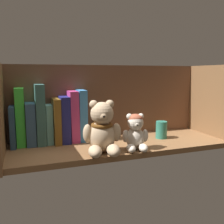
% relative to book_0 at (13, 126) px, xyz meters
% --- Properties ---
extents(shelf_board, '(0.83, 0.27, 0.02)m').
position_rel_book_0_xyz_m(shelf_board, '(0.39, -0.11, -0.09)').
color(shelf_board, brown).
rests_on(shelf_board, ground).
extents(shelf_back_panel, '(0.86, 0.01, 0.32)m').
position_rel_book_0_xyz_m(shelf_back_panel, '(0.39, 0.03, 0.07)').
color(shelf_back_panel, brown).
rests_on(shelf_back_panel, ground).
extents(shelf_side_panel_left, '(0.02, 0.30, 0.32)m').
position_rel_book_0_xyz_m(shelf_side_panel_left, '(-0.03, -0.11, 0.07)').
color(shelf_side_panel_left, brown).
rests_on(shelf_side_panel_left, ground).
extents(shelf_side_panel_right, '(0.02, 0.30, 0.32)m').
position_rel_book_0_xyz_m(shelf_side_panel_right, '(0.82, -0.11, 0.07)').
color(shelf_side_panel_right, brown).
rests_on(shelf_side_panel_right, ground).
extents(book_0, '(0.02, 0.14, 0.15)m').
position_rel_book_0_xyz_m(book_0, '(0.00, 0.00, 0.00)').
color(book_0, navy).
rests_on(book_0, shelf_board).
extents(book_1, '(0.03, 0.10, 0.22)m').
position_rel_book_0_xyz_m(book_1, '(0.03, 0.00, 0.03)').
color(book_1, green).
rests_on(book_1, shelf_board).
extents(book_2, '(0.03, 0.12, 0.16)m').
position_rel_book_0_xyz_m(book_2, '(0.06, 0.00, 0.00)').
color(book_2, '#315270').
rests_on(book_2, shelf_board).
extents(book_3, '(0.03, 0.13, 0.23)m').
position_rel_book_0_xyz_m(book_3, '(0.10, -0.00, 0.04)').
color(book_3, '#345F5A').
rests_on(book_3, shelf_board).
extents(book_4, '(0.02, 0.11, 0.15)m').
position_rel_book_0_xyz_m(book_4, '(0.13, 0.00, -0.00)').
color(book_4, '#6EB6AD').
rests_on(book_4, shelf_board).
extents(book_5, '(0.03, 0.15, 0.17)m').
position_rel_book_0_xyz_m(book_5, '(0.16, 0.00, 0.01)').
color(book_5, brown).
rests_on(book_5, shelf_board).
extents(book_6, '(0.03, 0.13, 0.18)m').
position_rel_book_0_xyz_m(book_6, '(0.19, -0.00, 0.02)').
color(book_6, navy).
rests_on(book_6, shelf_board).
extents(book_7, '(0.04, 0.12, 0.20)m').
position_rel_book_0_xyz_m(book_7, '(0.23, -0.00, 0.03)').
color(book_7, '#B53472').
rests_on(book_7, shelf_board).
extents(book_8, '(0.03, 0.12, 0.21)m').
position_rel_book_0_xyz_m(book_8, '(0.26, 0.00, 0.03)').
color(book_8, '#3D86CA').
rests_on(book_8, shelf_board).
extents(teddy_bear_larger, '(0.13, 0.14, 0.18)m').
position_rel_book_0_xyz_m(teddy_bear_larger, '(0.29, -0.20, 0.00)').
color(teddy_bear_larger, tan).
rests_on(teddy_bear_larger, shelf_board).
extents(teddy_bear_smaller, '(0.10, 0.10, 0.13)m').
position_rel_book_0_xyz_m(teddy_bear_smaller, '(0.41, -0.20, -0.01)').
color(teddy_bear_smaller, beige).
rests_on(teddy_bear_smaller, shelf_board).
extents(pillar_candle, '(0.05, 0.05, 0.07)m').
position_rel_book_0_xyz_m(pillar_candle, '(0.58, -0.10, -0.04)').
color(pillar_candle, '#2D7A66').
rests_on(pillar_candle, shelf_board).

